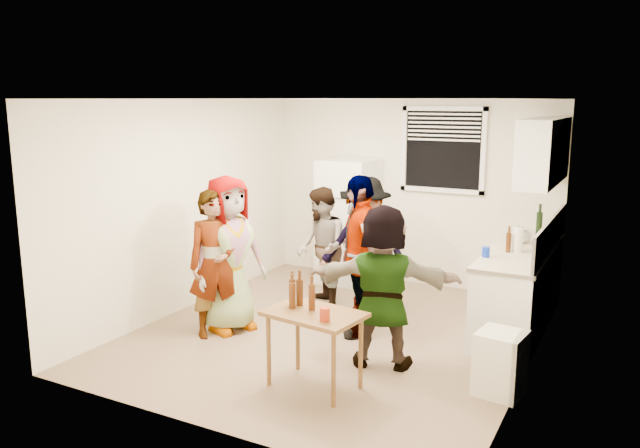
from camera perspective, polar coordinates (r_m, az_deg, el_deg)
The scene contains 23 objects.
room at distance 6.87m, azimuth 1.45°, elevation -9.96°, with size 4.00×4.50×2.50m, color white, non-canonical shape.
window at distance 8.33m, azimuth 11.17°, elevation 6.67°, with size 1.12×0.10×1.06m, color white, non-canonical shape.
refrigerator at distance 8.58m, azimuth 2.58°, elevation 0.26°, with size 0.70×0.70×1.70m, color white.
counter_lower at distance 7.28m, azimuth 17.77°, elevation -5.71°, with size 0.60×2.20×0.86m, color white.
countertop at distance 7.17m, azimuth 17.98°, elevation -2.26°, with size 0.64×2.22×0.04m, color beige.
backsplash at distance 7.09m, azimuth 20.35°, elevation -0.91°, with size 0.03×2.20×0.36m, color beige.
upper_cabinets at distance 7.18m, azimuth 19.81°, elevation 6.31°, with size 0.34×1.60×0.70m, color white.
kettle at distance 7.41m, azimuth 17.95°, elevation -1.67°, with size 0.24×0.20×0.20m, color silver, non-canonical shape.
paper_towel at distance 6.99m, azimuth 17.56°, elevation -2.41°, with size 0.12×0.12×0.25m, color white.
wine_bottle at distance 7.90m, azimuth 19.33°, elevation -0.98°, with size 0.07×0.07×0.28m, color black.
beer_bottle_counter at distance 6.93m, azimuth 16.80°, elevation -2.47°, with size 0.05×0.05×0.21m, color #47230C.
blue_cup at distance 6.66m, azimuth 14.90°, elevation -2.93°, with size 0.08×0.08×0.11m, color #0C2FBA.
picture_frame at distance 7.66m, azimuth 20.39°, elevation -0.79°, with size 0.02×0.20×0.16m, color gold.
trash_bin at distance 5.69m, azimuth 16.14°, elevation -12.40°, with size 0.38×0.38×0.56m, color white.
serving_table at distance 5.70m, azimuth -0.51°, elevation -14.64°, with size 0.82×0.55×0.69m, color brown, non-canonical shape.
beer_bottle_table at distance 5.61m, azimuth -1.86°, elevation -7.42°, with size 0.06×0.06×0.24m, color #47230C.
red_cup at distance 5.23m, azimuth 0.44°, elevation -8.84°, with size 0.09×0.09×0.11m, color #A22D11.
guest_grey at distance 7.08m, azimuth -8.14°, elevation -9.44°, with size 0.83×1.71×0.54m, color gray.
guest_stripe at distance 6.93m, azimuth -9.34°, elevation -9.93°, with size 0.57×1.58×0.38m, color #141933.
guest_back_left at distance 7.72m, azimuth 0.11°, elevation -7.53°, with size 0.72×1.47×0.56m, color brown.
guest_back_right at distance 7.45m, azimuth 3.99°, elevation -8.28°, with size 1.06×1.64×0.61m, color #3B3B3F.
guest_black at distance 6.91m, azimuth 3.54°, elevation -9.87°, with size 1.01×1.73×0.42m, color black.
guest_orange at distance 6.15m, azimuth 5.63°, elevation -12.67°, with size 1.45×1.57×0.46m, color #EE7849.
Camera 1 is at (2.84, -5.74, 2.49)m, focal length 35.00 mm.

